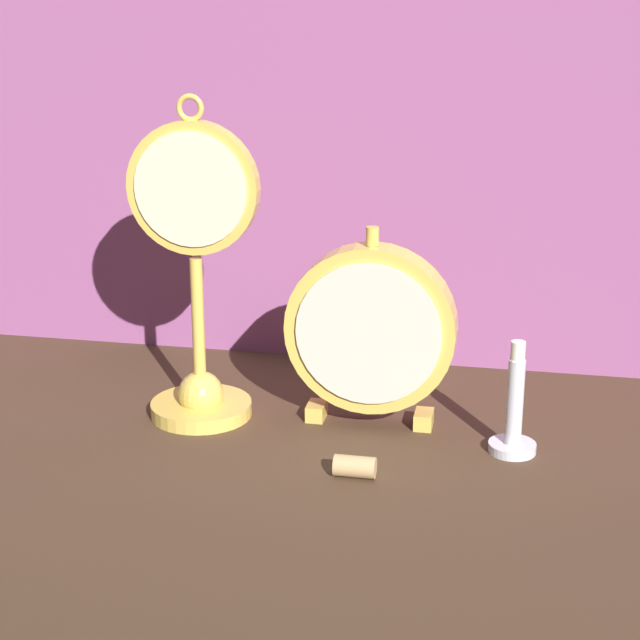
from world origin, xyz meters
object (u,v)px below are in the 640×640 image
object	(u,v)px
pocket_watch_on_stand	(197,288)
brass_candlestick	(514,418)
mantel_clock_silver	(371,330)
wine_cork	(355,467)

from	to	relation	value
pocket_watch_on_stand	brass_candlestick	bearing A→B (deg)	-4.72
pocket_watch_on_stand	mantel_clock_silver	world-z (taller)	pocket_watch_on_stand
mantel_clock_silver	wine_cork	world-z (taller)	mantel_clock_silver
mantel_clock_silver	wine_cork	bearing A→B (deg)	-87.47
mantel_clock_silver	brass_candlestick	world-z (taller)	mantel_clock_silver
pocket_watch_on_stand	brass_candlestick	size ratio (longest dim) A/B	2.93
mantel_clock_silver	brass_candlestick	distance (m)	0.18
brass_candlestick	pocket_watch_on_stand	bearing A→B (deg)	175.28
mantel_clock_silver	wine_cork	size ratio (longest dim) A/B	5.36
pocket_watch_on_stand	mantel_clock_silver	bearing A→B (deg)	4.56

